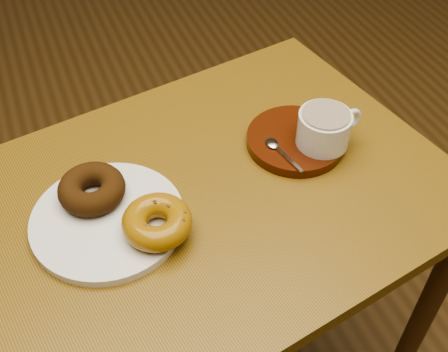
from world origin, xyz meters
name	(u,v)px	position (x,y,z in m)	size (l,w,h in m)	color
cafe_table	(213,232)	(-0.28, 0.06, 0.59)	(0.83, 0.68, 0.70)	brown
donut_plate	(108,220)	(-0.45, 0.05, 0.70)	(0.23, 0.23, 0.01)	white
donut_cinnamon	(92,189)	(-0.46, 0.09, 0.73)	(0.10, 0.10, 0.04)	#38200B
donut_caramel	(157,222)	(-0.39, 0.00, 0.73)	(0.11, 0.11, 0.04)	#9B6B10
saucer	(295,140)	(-0.12, 0.10, 0.71)	(0.17, 0.17, 0.02)	#3C1608
coffee_cup	(325,128)	(-0.08, 0.07, 0.75)	(0.11, 0.09, 0.06)	white
teaspoon	(275,146)	(-0.16, 0.09, 0.72)	(0.03, 0.09, 0.01)	silver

